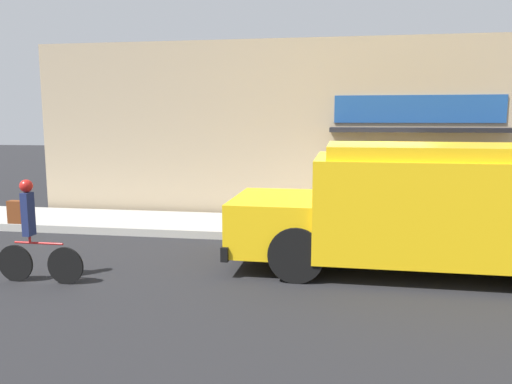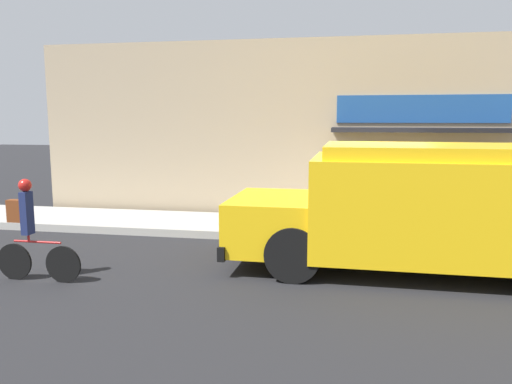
# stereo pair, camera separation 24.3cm
# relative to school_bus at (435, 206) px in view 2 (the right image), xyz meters

# --- Properties ---
(ground_plane) EXTENTS (70.00, 70.00, 0.00)m
(ground_plane) POSITION_rel_school_bus_xyz_m (-1.15, 1.57, -1.15)
(ground_plane) COLOR #232326
(sidewalk) EXTENTS (28.00, 2.17, 0.17)m
(sidewalk) POSITION_rel_school_bus_xyz_m (-1.15, 2.65, -1.06)
(sidewalk) COLOR #ADAAA3
(sidewalk) RESTS_ON ground_plane
(storefront) EXTENTS (17.02, 1.13, 4.58)m
(storefront) POSITION_rel_school_bus_xyz_m (-1.10, 3.99, 1.15)
(storefront) COLOR tan
(storefront) RESTS_ON ground_plane
(school_bus) EXTENTS (6.38, 2.83, 2.18)m
(school_bus) POSITION_rel_school_bus_xyz_m (0.00, 0.00, 0.00)
(school_bus) COLOR yellow
(school_bus) RESTS_ON ground_plane
(cyclist) EXTENTS (1.47, 0.20, 1.67)m
(cyclist) POSITION_rel_school_bus_xyz_m (-6.46, -1.68, -0.33)
(cyclist) COLOR black
(cyclist) RESTS_ON ground_plane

